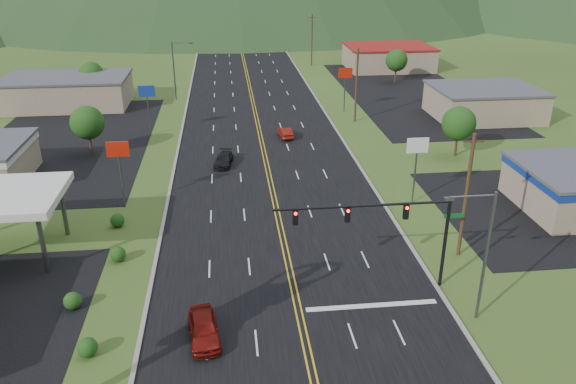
{
  "coord_description": "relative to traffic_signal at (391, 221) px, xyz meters",
  "views": [
    {
      "loc": [
        -4.2,
        -18.81,
        22.37
      ],
      "look_at": [
        0.37,
        21.55,
        4.5
      ],
      "focal_mm": 35.0,
      "sensor_mm": 36.0,
      "label": 1
    }
  ],
  "objects": [
    {
      "name": "car_red_near",
      "position": [
        -12.67,
        -4.23,
        -4.57
      ],
      "size": [
        2.34,
        4.65,
        1.52
      ],
      "primitive_type": "imported",
      "rotation": [
        0.0,
        0.0,
        0.13
      ],
      "color": "maroon",
      "rests_on": "ground"
    },
    {
      "name": "pole_sign_west_a",
      "position": [
        -20.48,
        16.0,
        -0.28
      ],
      "size": [
        2.0,
        0.18,
        6.4
      ],
      "color": "#59595E",
      "rests_on": "ground"
    },
    {
      "name": "streetlight_west",
      "position": [
        -18.16,
        56.0,
        -0.15
      ],
      "size": [
        3.28,
        0.25,
        9.0
      ],
      "color": "#59595E",
      "rests_on": "ground"
    },
    {
      "name": "tree_east_a",
      "position": [
        15.52,
        26.0,
        -1.44
      ],
      "size": [
        3.84,
        3.84,
        5.82
      ],
      "color": "#382314",
      "rests_on": "ground"
    },
    {
      "name": "traffic_signal",
      "position": [
        0.0,
        0.0,
        0.0
      ],
      "size": [
        13.1,
        0.43,
        7.0
      ],
      "color": "black",
      "rests_on": "ground"
    },
    {
      "name": "utility_pole_b",
      "position": [
        7.02,
        41.0,
        -0.2
      ],
      "size": [
        1.6,
        0.28,
        10.0
      ],
      "color": "#382314",
      "rests_on": "ground"
    },
    {
      "name": "tree_west_a",
      "position": [
        -26.48,
        31.0,
        -1.44
      ],
      "size": [
        3.84,
        3.84,
        5.82
      ],
      "color": "#382314",
      "rests_on": "ground"
    },
    {
      "name": "building_east_far",
      "position": [
        21.52,
        76.0,
        -3.07
      ],
      "size": [
        16.4,
        12.4,
        4.5
      ],
      "color": "tan",
      "rests_on": "ground"
    },
    {
      "name": "utility_pole_c",
      "position": [
        7.02,
        81.0,
        -0.2
      ],
      "size": [
        1.6,
        0.28,
        10.0
      ],
      "color": "#382314",
      "rests_on": "ground"
    },
    {
      "name": "utility_pole_d",
      "position": [
        7.02,
        121.0,
        -0.2
      ],
      "size": [
        1.6,
        0.28,
        10.0
      ],
      "color": "#382314",
      "rests_on": "ground"
    },
    {
      "name": "car_red_far",
      "position": [
        -3.34,
        34.94,
        -4.7
      ],
      "size": [
        1.75,
        3.97,
        1.27
      ],
      "primitive_type": "imported",
      "rotation": [
        0.0,
        0.0,
        3.25
      ],
      "color": "maroon",
      "rests_on": "ground"
    },
    {
      "name": "pole_sign_east_a",
      "position": [
        6.52,
        14.0,
        -0.28
      ],
      "size": [
        2.0,
        0.18,
        6.4
      ],
      "color": "#59595E",
      "rests_on": "ground"
    },
    {
      "name": "pole_sign_east_b",
      "position": [
        6.52,
        46.0,
        -0.28
      ],
      "size": [
        2.0,
        0.18,
        6.4
      ],
      "color": "#59595E",
      "rests_on": "ground"
    },
    {
      "name": "building_east_mid",
      "position": [
        25.52,
        41.0,
        -3.17
      ],
      "size": [
        14.4,
        11.4,
        4.3
      ],
      "color": "tan",
      "rests_on": "ground"
    },
    {
      "name": "tree_west_b",
      "position": [
        -31.48,
        58.0,
        -1.44
      ],
      "size": [
        3.84,
        3.84,
        5.82
      ],
      "color": "#382314",
      "rests_on": "ground"
    },
    {
      "name": "utility_pole_a",
      "position": [
        7.02,
        4.0,
        -0.2
      ],
      "size": [
        1.6,
        0.28,
        10.0
      ],
      "color": "#382314",
      "rests_on": "ground"
    },
    {
      "name": "pole_sign_west_b",
      "position": [
        -20.48,
        38.0,
        -0.28
      ],
      "size": [
        2.0,
        0.18,
        6.4
      ],
      "color": "#59595E",
      "rests_on": "ground"
    },
    {
      "name": "car_dark_mid",
      "position": [
        -11.2,
        25.88,
        -4.71
      ],
      "size": [
        2.45,
        4.53,
        1.25
      ],
      "primitive_type": "imported",
      "rotation": [
        0.0,
        0.0,
        -0.17
      ],
      "color": "black",
      "rests_on": "ground"
    },
    {
      "name": "tree_east_b",
      "position": [
        19.52,
        64.0,
        -1.44
      ],
      "size": [
        3.84,
        3.84,
        5.82
      ],
      "color": "#382314",
      "rests_on": "ground"
    },
    {
      "name": "building_west_far",
      "position": [
        -34.48,
        54.0,
        -3.07
      ],
      "size": [
        18.4,
        11.4,
        4.5
      ],
      "color": "tan",
      "rests_on": "ground"
    },
    {
      "name": "streetlight_east",
      "position": [
        4.7,
        -4.0,
        -0.15
      ],
      "size": [
        3.28,
        0.25,
        9.0
      ],
      "color": "#59595E",
      "rests_on": "ground"
    }
  ]
}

